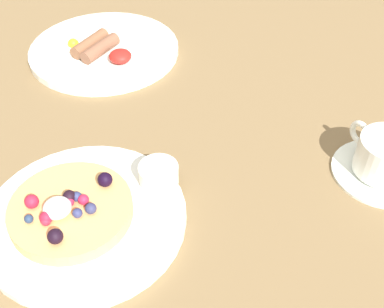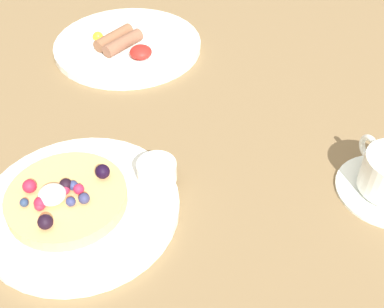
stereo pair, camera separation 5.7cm
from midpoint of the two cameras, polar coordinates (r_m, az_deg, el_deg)
The scene contains 6 objects.
ground_plane at distance 0.68m, azimuth 1.27°, elevation -1.55°, with size 2.07×1.47×0.03m, color olive.
pancake_plate at distance 0.61m, azimuth -10.61°, elevation -6.39°, with size 0.25×0.25×0.01m, color white.
pancake_with_berries at distance 0.60m, azimuth -12.27°, elevation -5.24°, with size 0.15×0.15×0.04m.
syrup_ramekin at distance 0.61m, azimuth -1.51°, elevation -2.19°, with size 0.05×0.05×0.03m.
breakfast_plate at distance 0.91m, azimuth -5.86°, elevation 12.79°, with size 0.27×0.27×0.01m, color white.
fried_breakfast at distance 0.89m, azimuth -6.94°, elevation 13.06°, with size 0.16×0.09×0.02m.
Camera 2 is at (0.27, -0.40, 0.46)m, focal length 44.54 mm.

